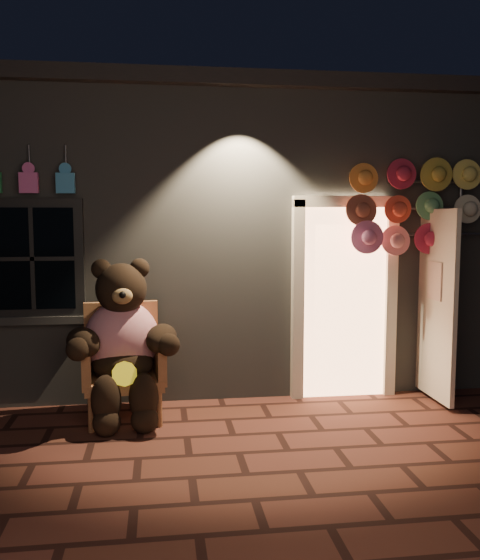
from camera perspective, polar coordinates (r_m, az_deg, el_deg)
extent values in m
plane|color=#53271F|center=(5.16, -0.09, -16.32)|extent=(60.00, 60.00, 0.00)
cube|color=slate|center=(8.76, -3.59, 4.01)|extent=(7.00, 5.00, 3.30)
cube|color=black|center=(8.86, -3.66, 15.25)|extent=(7.30, 5.30, 0.16)
cube|color=black|center=(6.33, -19.26, 1.97)|extent=(1.00, 0.10, 1.20)
cube|color=black|center=(6.30, -19.32, 1.95)|extent=(0.82, 0.06, 1.02)
cube|color=slate|center=(6.40, -19.07, -3.66)|extent=(1.10, 0.14, 0.08)
cube|color=#F0A46C|center=(6.58, 9.90, -2.01)|extent=(0.92, 0.10, 2.10)
cube|color=beige|center=(6.41, 5.57, -2.17)|extent=(0.12, 0.12, 2.20)
cube|color=beige|center=(6.72, 14.23, -1.94)|extent=(0.12, 0.12, 2.20)
cube|color=beige|center=(6.48, 10.18, 7.44)|extent=(1.16, 0.12, 0.12)
cube|color=beige|center=(6.57, 18.42, -2.25)|extent=(0.05, 0.80, 2.00)
cube|color=#CE549A|center=(6.25, -19.65, 8.80)|extent=(0.18, 0.07, 0.20)
cylinder|color=#59595E|center=(6.32, -19.62, 11.03)|extent=(0.02, 0.02, 0.25)
cube|color=teal|center=(6.19, -16.44, 8.93)|extent=(0.18, 0.07, 0.20)
cylinder|color=#59595E|center=(6.26, -16.43, 11.19)|extent=(0.02, 0.02, 0.25)
cube|color=#A76C40|center=(5.93, -11.14, -9.48)|extent=(0.80, 0.75, 0.10)
cube|color=#A76C40|center=(6.15, -11.34, -5.43)|extent=(0.73, 0.16, 0.73)
cube|color=#A76C40|center=(5.86, -14.56, -7.66)|extent=(0.15, 0.63, 0.42)
cube|color=#A76C40|center=(5.89, -7.79, -7.45)|extent=(0.15, 0.63, 0.42)
cylinder|color=#A76C40|center=(5.71, -14.16, -12.46)|extent=(0.05, 0.05, 0.33)
cylinder|color=#A76C40|center=(5.74, -7.76, -12.24)|extent=(0.05, 0.05, 0.33)
cylinder|color=#A76C40|center=(6.27, -14.13, -10.78)|extent=(0.05, 0.05, 0.33)
cylinder|color=#A76C40|center=(6.29, -8.33, -10.59)|extent=(0.05, 0.05, 0.33)
ellipsoid|color=#B6132F|center=(5.89, -11.29, -5.58)|extent=(0.78, 0.65, 0.76)
ellipsoid|color=black|center=(5.86, -11.21, -7.87)|extent=(0.64, 0.56, 0.36)
sphere|color=black|center=(5.76, -11.37, -0.83)|extent=(0.54, 0.54, 0.49)
sphere|color=black|center=(5.77, -13.21, 1.04)|extent=(0.19, 0.19, 0.19)
sphere|color=black|center=(5.78, -9.65, 1.13)|extent=(0.19, 0.19, 0.19)
ellipsoid|color=olive|center=(5.55, -11.27, -1.53)|extent=(0.20, 0.15, 0.15)
ellipsoid|color=black|center=(5.66, -14.86, -5.83)|extent=(0.46, 0.57, 0.28)
ellipsoid|color=black|center=(5.68, -7.55, -5.61)|extent=(0.39, 0.55, 0.28)
ellipsoid|color=black|center=(5.62, -12.77, -11.21)|extent=(0.28, 0.28, 0.47)
ellipsoid|color=black|center=(5.63, -9.26, -11.10)|extent=(0.28, 0.28, 0.47)
sphere|color=black|center=(5.62, -12.71, -13.26)|extent=(0.25, 0.25, 0.25)
sphere|color=black|center=(5.63, -9.17, -13.14)|extent=(0.25, 0.25, 0.25)
cylinder|color=yellow|center=(5.56, -11.06, -8.86)|extent=(0.24, 0.12, 0.22)
cylinder|color=#59595E|center=(6.96, 20.19, -0.08)|extent=(0.04, 0.04, 2.53)
cylinder|color=#59595E|center=(6.78, 18.49, 8.95)|extent=(1.12, 0.03, 0.03)
cylinder|color=#59595E|center=(6.78, 18.41, 6.58)|extent=(1.12, 0.03, 0.03)
cylinder|color=#59595E|center=(6.78, 18.33, 4.20)|extent=(1.12, 0.03, 0.03)
cylinder|color=orange|center=(6.41, 11.91, 9.74)|extent=(0.32, 0.11, 0.32)
cylinder|color=#B0233D|center=(6.52, 15.15, 9.60)|extent=(0.32, 0.11, 0.32)
cylinder|color=#AC9836|center=(6.64, 18.27, 9.43)|extent=(0.32, 0.11, 0.32)
cylinder|color=#EFDB63|center=(6.87, 20.90, 9.22)|extent=(0.32, 0.11, 0.32)
cylinder|color=brown|center=(6.37, 11.94, 6.81)|extent=(0.32, 0.11, 0.32)
cylinder|color=#EE4932|center=(6.47, 15.17, 6.71)|extent=(0.32, 0.11, 0.32)
cylinder|color=#5CA36A|center=(6.68, 17.95, 6.61)|extent=(0.32, 0.11, 0.32)
cylinder|color=beige|center=(6.83, 20.92, 6.48)|extent=(0.32, 0.11, 0.32)
cylinder|color=#CD6797|center=(6.34, 11.96, 3.85)|extent=(0.32, 0.11, 0.32)
cylinder|color=pink|center=(6.53, 14.89, 3.84)|extent=(0.32, 0.11, 0.32)
cylinder|color=#BD2849|center=(6.66, 17.97, 3.78)|extent=(0.32, 0.11, 0.32)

